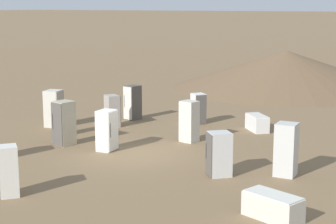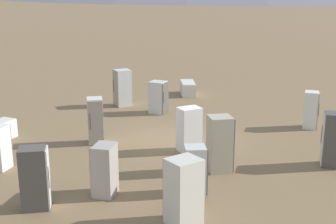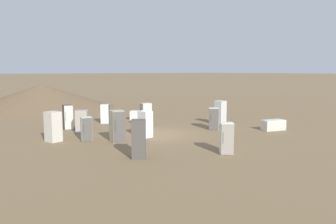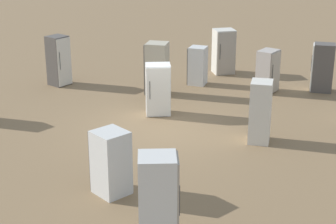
{
  "view_description": "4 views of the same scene",
  "coord_description": "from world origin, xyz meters",
  "px_view_note": "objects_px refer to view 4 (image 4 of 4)",
  "views": [
    {
      "loc": [
        17.73,
        12.64,
        5.88
      ],
      "look_at": [
        -0.21,
        1.41,
        1.84
      ],
      "focal_mm": 60.0,
      "sensor_mm": 36.0,
      "label": 1
    },
    {
      "loc": [
        -6.36,
        -16.65,
        6.04
      ],
      "look_at": [
        0.03,
        0.75,
        0.97
      ],
      "focal_mm": 50.0,
      "sensor_mm": 36.0,
      "label": 2
    },
    {
      "loc": [
        17.22,
        -12.78,
        4.2
      ],
      "look_at": [
        1.19,
        -0.39,
        1.65
      ],
      "focal_mm": 35.0,
      "sensor_mm": 36.0,
      "label": 3
    },
    {
      "loc": [
        -1.29,
        15.85,
        6.29
      ],
      "look_at": [
        -0.38,
        1.04,
        0.94
      ],
      "focal_mm": 60.0,
      "sensor_mm": 36.0,
      "label": 4
    }
  ],
  "objects_px": {
    "discarded_fridge_9": "(111,162)",
    "discarded_fridge_12": "(268,71)",
    "discarded_fridge_4": "(158,199)",
    "discarded_fridge_5": "(59,61)",
    "discarded_fridge_13": "(260,112)",
    "discarded_fridge_0": "(158,90)",
    "discarded_fridge_3": "(197,66)",
    "discarded_fridge_11": "(157,69)",
    "discarded_fridge_7": "(322,68)",
    "discarded_fridge_1": "(224,52)"
  },
  "relations": [
    {
      "from": "discarded_fridge_3",
      "to": "discarded_fridge_5",
      "type": "height_order",
      "value": "discarded_fridge_5"
    },
    {
      "from": "discarded_fridge_1",
      "to": "discarded_fridge_5",
      "type": "height_order",
      "value": "discarded_fridge_5"
    },
    {
      "from": "discarded_fridge_4",
      "to": "discarded_fridge_9",
      "type": "distance_m",
      "value": 2.35
    },
    {
      "from": "discarded_fridge_0",
      "to": "discarded_fridge_11",
      "type": "xyz_separation_m",
      "value": [
        0.21,
        -2.14,
        0.1
      ]
    },
    {
      "from": "discarded_fridge_3",
      "to": "discarded_fridge_7",
      "type": "height_order",
      "value": "discarded_fridge_7"
    },
    {
      "from": "discarded_fridge_0",
      "to": "discarded_fridge_4",
      "type": "xyz_separation_m",
      "value": [
        -0.59,
        7.45,
        0.1
      ]
    },
    {
      "from": "discarded_fridge_1",
      "to": "discarded_fridge_11",
      "type": "distance_m",
      "value": 3.84
    },
    {
      "from": "discarded_fridge_3",
      "to": "discarded_fridge_12",
      "type": "distance_m",
      "value": 2.69
    },
    {
      "from": "discarded_fridge_5",
      "to": "discarded_fridge_13",
      "type": "height_order",
      "value": "discarded_fridge_5"
    },
    {
      "from": "discarded_fridge_4",
      "to": "discarded_fridge_13",
      "type": "xyz_separation_m",
      "value": [
        -2.49,
        -5.34,
        -0.03
      ]
    },
    {
      "from": "discarded_fridge_7",
      "to": "discarded_fridge_9",
      "type": "height_order",
      "value": "discarded_fridge_7"
    },
    {
      "from": "discarded_fridge_12",
      "to": "discarded_fridge_5",
      "type": "bearing_deg",
      "value": -60.47
    },
    {
      "from": "discarded_fridge_0",
      "to": "discarded_fridge_1",
      "type": "distance_m",
      "value": 5.56
    },
    {
      "from": "discarded_fridge_0",
      "to": "discarded_fridge_11",
      "type": "bearing_deg",
      "value": -91.58
    },
    {
      "from": "discarded_fridge_1",
      "to": "discarded_fridge_11",
      "type": "bearing_deg",
      "value": 33.35
    },
    {
      "from": "discarded_fridge_9",
      "to": "discarded_fridge_12",
      "type": "bearing_deg",
      "value": 15.78
    },
    {
      "from": "discarded_fridge_4",
      "to": "discarded_fridge_11",
      "type": "bearing_deg",
      "value": 179.07
    },
    {
      "from": "discarded_fridge_3",
      "to": "discarded_fridge_9",
      "type": "distance_m",
      "value": 9.12
    },
    {
      "from": "discarded_fridge_7",
      "to": "discarded_fridge_9",
      "type": "xyz_separation_m",
      "value": [
        6.46,
        8.32,
        -0.11
      ]
    },
    {
      "from": "discarded_fridge_0",
      "to": "discarded_fridge_4",
      "type": "bearing_deg",
      "value": 87.22
    },
    {
      "from": "discarded_fridge_9",
      "to": "discarded_fridge_12",
      "type": "relative_size",
      "value": 1.0
    },
    {
      "from": "discarded_fridge_3",
      "to": "discarded_fridge_13",
      "type": "relative_size",
      "value": 0.81
    },
    {
      "from": "discarded_fridge_13",
      "to": "discarded_fridge_5",
      "type": "bearing_deg",
      "value": 153.42
    },
    {
      "from": "discarded_fridge_7",
      "to": "discarded_fridge_13",
      "type": "distance_m",
      "value": 5.64
    },
    {
      "from": "discarded_fridge_1",
      "to": "discarded_fridge_11",
      "type": "relative_size",
      "value": 0.95
    },
    {
      "from": "discarded_fridge_7",
      "to": "discarded_fridge_12",
      "type": "xyz_separation_m",
      "value": [
        1.99,
        0.21,
        -0.11
      ]
    },
    {
      "from": "discarded_fridge_5",
      "to": "discarded_fridge_9",
      "type": "xyz_separation_m",
      "value": [
        -3.33,
        8.54,
        -0.16
      ]
    },
    {
      "from": "discarded_fridge_7",
      "to": "discarded_fridge_13",
      "type": "xyz_separation_m",
      "value": [
        2.7,
        4.95,
        0.01
      ]
    },
    {
      "from": "discarded_fridge_5",
      "to": "discarded_fridge_13",
      "type": "relative_size",
      "value": 1.04
    },
    {
      "from": "discarded_fridge_7",
      "to": "discarded_fridge_0",
      "type": "bearing_deg",
      "value": 126.74
    },
    {
      "from": "discarded_fridge_5",
      "to": "discarded_fridge_7",
      "type": "relative_size",
      "value": 1.06
    },
    {
      "from": "discarded_fridge_0",
      "to": "discarded_fridge_7",
      "type": "xyz_separation_m",
      "value": [
        -5.78,
        -2.85,
        0.05
      ]
    },
    {
      "from": "discarded_fridge_7",
      "to": "discarded_fridge_11",
      "type": "height_order",
      "value": "discarded_fridge_11"
    },
    {
      "from": "discarded_fridge_4",
      "to": "discarded_fridge_9",
      "type": "height_order",
      "value": "discarded_fridge_4"
    },
    {
      "from": "discarded_fridge_3",
      "to": "discarded_fridge_4",
      "type": "xyz_separation_m",
      "value": [
        0.64,
        10.89,
        0.21
      ]
    },
    {
      "from": "discarded_fridge_3",
      "to": "discarded_fridge_11",
      "type": "bearing_deg",
      "value": 148.19
    },
    {
      "from": "discarded_fridge_9",
      "to": "discarded_fridge_11",
      "type": "distance_m",
      "value": 7.64
    },
    {
      "from": "discarded_fridge_4",
      "to": "discarded_fridge_13",
      "type": "height_order",
      "value": "discarded_fridge_4"
    },
    {
      "from": "discarded_fridge_4",
      "to": "discarded_fridge_5",
      "type": "xyz_separation_m",
      "value": [
        4.6,
        -10.51,
        0.0
      ]
    },
    {
      "from": "discarded_fridge_9",
      "to": "discarded_fridge_3",
      "type": "bearing_deg",
      "value": 32.58
    },
    {
      "from": "discarded_fridge_9",
      "to": "discarded_fridge_0",
      "type": "bearing_deg",
      "value": 37.58
    },
    {
      "from": "discarded_fridge_5",
      "to": "discarded_fridge_9",
      "type": "relative_size",
      "value": 1.21
    },
    {
      "from": "discarded_fridge_0",
      "to": "discarded_fridge_11",
      "type": "distance_m",
      "value": 2.16
    },
    {
      "from": "discarded_fridge_7",
      "to": "discarded_fridge_4",
      "type": "bearing_deg",
      "value": 163.75
    },
    {
      "from": "discarded_fridge_4",
      "to": "discarded_fridge_7",
      "type": "distance_m",
      "value": 11.53
    },
    {
      "from": "discarded_fridge_9",
      "to": "discarded_fridge_13",
      "type": "xyz_separation_m",
      "value": [
        -3.76,
        -3.37,
        0.13
      ]
    },
    {
      "from": "discarded_fridge_3",
      "to": "discarded_fridge_7",
      "type": "bearing_deg",
      "value": -81.24
    },
    {
      "from": "discarded_fridge_0",
      "to": "discarded_fridge_11",
      "type": "height_order",
      "value": "discarded_fridge_11"
    },
    {
      "from": "discarded_fridge_5",
      "to": "discarded_fridge_9",
      "type": "height_order",
      "value": "discarded_fridge_5"
    },
    {
      "from": "discarded_fridge_13",
      "to": "discarded_fridge_3",
      "type": "bearing_deg",
      "value": 117.97
    }
  ]
}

